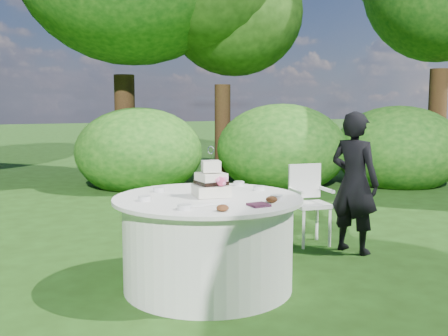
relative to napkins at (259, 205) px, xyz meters
The scene contains 9 objects.
ground 0.96m from the napkins, 107.11° to the left, with size 80.00×80.00×0.00m, color #1E3B10.
napkins is the anchor object (origin of this frame).
feather_plume 0.43m from the napkins, 153.68° to the left, with size 0.48×0.07×0.01m, color white.
guest 1.82m from the napkins, 26.08° to the left, with size 0.53×0.35×1.46m, color black.
table 0.68m from the napkins, 107.11° to the left, with size 1.56×1.56×0.77m.
cake 0.57m from the napkins, 103.50° to the left, with size 0.32×0.32×0.41m.
chair 1.96m from the napkins, 42.35° to the left, with size 0.45×0.45×0.87m.
votives 0.58m from the napkins, 101.46° to the left, with size 1.17×0.93×0.04m.
petal_cups 0.09m from the napkins, behind, with size 0.58×0.22×0.05m.
Camera 1 is at (-1.85, -3.83, 1.52)m, focal length 42.00 mm.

